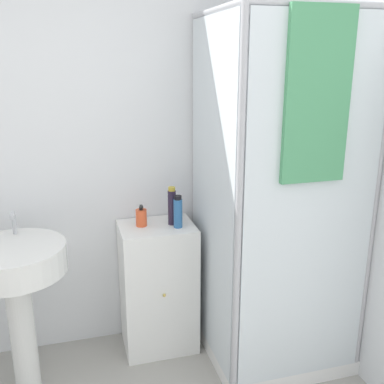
{
  "coord_description": "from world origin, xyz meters",
  "views": [
    {
      "loc": [
        0.08,
        -1.09,
        1.84
      ],
      "look_at": [
        0.71,
        1.17,
        1.15
      ],
      "focal_mm": 42.0,
      "sensor_mm": 36.0,
      "label": 1
    }
  ],
  "objects": [
    {
      "name": "wall_back",
      "position": [
        0.0,
        1.7,
        1.25
      ],
      "size": [
        6.4,
        0.06,
        2.5
      ],
      "primitive_type": "cube",
      "color": "silver",
      "rests_on": "ground_plane"
    },
    {
      "name": "soap_dispenser",
      "position": [
        0.48,
        1.51,
        0.9
      ],
      "size": [
        0.07,
        0.07,
        0.14
      ],
      "color": "#E5562D",
      "rests_on": "vanity_cabinet"
    },
    {
      "name": "shampoo_bottle_tall_black",
      "position": [
        0.67,
        1.48,
        0.96
      ],
      "size": [
        0.05,
        0.05,
        0.24
      ],
      "color": "#281E33",
      "rests_on": "vanity_cabinet"
    },
    {
      "name": "vanity_cabinet",
      "position": [
        0.57,
        1.48,
        0.42
      ],
      "size": [
        0.46,
        0.38,
        0.85
      ],
      "color": "white",
      "rests_on": "ground_plane"
    },
    {
      "name": "shampoo_bottle_blue",
      "position": [
        0.69,
        1.42,
        0.95
      ],
      "size": [
        0.05,
        0.05,
        0.2
      ],
      "color": "#2D66A3",
      "rests_on": "vanity_cabinet"
    },
    {
      "name": "sink",
      "position": [
        -0.25,
        1.29,
        0.7
      ],
      "size": [
        0.55,
        0.55,
        1.02
      ],
      "color": "white",
      "rests_on": "ground_plane"
    },
    {
      "name": "shower_enclosure",
      "position": [
        1.2,
        1.17,
        0.63
      ],
      "size": [
        0.82,
        0.85,
        2.1
      ],
      "color": "white",
      "rests_on": "ground_plane"
    }
  ]
}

